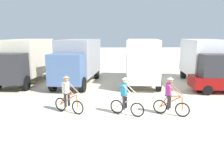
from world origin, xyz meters
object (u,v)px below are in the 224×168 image
object	(u,v)px
cyclist_orange_shirt	(68,96)
cyclist_cowboy_hat	(126,98)
box_truck_cream_rv	(26,59)
box_truck_avon_van	(205,60)
box_truck_white_box	(143,59)
cyclist_near_camera	(170,98)
box_truck_grey_hauler	(78,59)

from	to	relation	value
cyclist_orange_shirt	cyclist_cowboy_hat	size ratio (longest dim) A/B	1.00
box_truck_cream_rv	cyclist_orange_shirt	world-z (taller)	box_truck_cream_rv
box_truck_avon_van	cyclist_cowboy_hat	xyz separation A→B (m)	(-6.56, -7.02, -1.03)
box_truck_white_box	cyclist_near_camera	size ratio (longest dim) A/B	3.84
box_truck_white_box	cyclist_orange_shirt	world-z (taller)	box_truck_white_box
box_truck_avon_van	cyclist_cowboy_hat	size ratio (longest dim) A/B	3.82
box_truck_avon_van	cyclist_near_camera	bearing A→B (deg)	-122.35
box_truck_avon_van	cyclist_near_camera	world-z (taller)	box_truck_avon_van
box_truck_cream_rv	cyclist_cowboy_hat	bearing A→B (deg)	-48.43
box_truck_white_box	box_truck_cream_rv	bearing A→B (deg)	177.39
box_truck_white_box	box_truck_avon_van	distance (m)	4.64
cyclist_near_camera	cyclist_orange_shirt	bearing A→B (deg)	174.05
box_truck_cream_rv	box_truck_avon_van	distance (m)	13.73
box_truck_avon_van	cyclist_orange_shirt	world-z (taller)	box_truck_avon_van
box_truck_avon_van	cyclist_near_camera	size ratio (longest dim) A/B	3.82
cyclist_cowboy_hat	cyclist_near_camera	xyz separation A→B (m)	(2.08, -0.05, 0.00)
cyclist_orange_shirt	cyclist_near_camera	world-z (taller)	same
box_truck_cream_rv	cyclist_cowboy_hat	xyz separation A→B (m)	(7.13, -8.04, -1.03)
box_truck_avon_van	cyclist_near_camera	distance (m)	8.44
box_truck_white_box	cyclist_orange_shirt	size ratio (longest dim) A/B	3.84
cyclist_near_camera	box_truck_avon_van	bearing A→B (deg)	57.65
cyclist_cowboy_hat	cyclist_near_camera	distance (m)	2.08
box_truck_avon_van	cyclist_orange_shirt	size ratio (longest dim) A/B	3.82
box_truck_white_box	cyclist_orange_shirt	xyz separation A→B (m)	(-4.73, -7.18, -1.03)
cyclist_cowboy_hat	cyclist_near_camera	world-z (taller)	same
box_truck_avon_van	cyclist_cowboy_hat	world-z (taller)	box_truck_avon_van
cyclist_orange_shirt	box_truck_cream_rv	bearing A→B (deg)	119.87
box_truck_grey_hauler	cyclist_near_camera	distance (m)	9.18
box_truck_avon_van	box_truck_white_box	bearing A→B (deg)	172.46
box_truck_grey_hauler	cyclist_orange_shirt	world-z (taller)	box_truck_grey_hauler
cyclist_near_camera	box_truck_cream_rv	bearing A→B (deg)	138.68
box_truck_cream_rv	cyclist_near_camera	distance (m)	12.31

